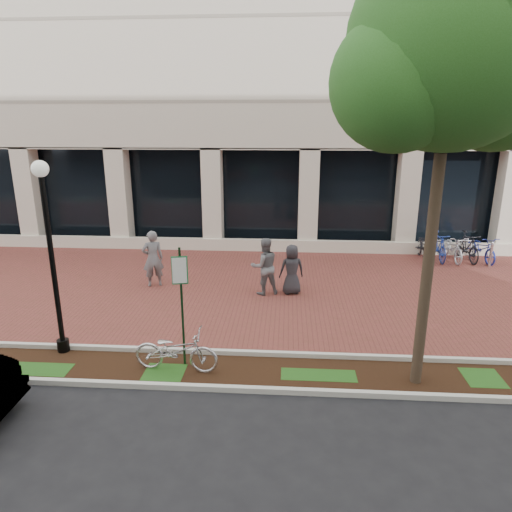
# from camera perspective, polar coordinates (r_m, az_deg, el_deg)

# --- Properties ---
(ground) EXTENTS (120.00, 120.00, 0.00)m
(ground) POSITION_cam_1_polar(r_m,az_deg,el_deg) (14.99, -0.65, -4.01)
(ground) COLOR black
(ground) RESTS_ON ground
(brick_plaza) EXTENTS (40.00, 9.00, 0.01)m
(brick_plaza) POSITION_cam_1_polar(r_m,az_deg,el_deg) (14.99, -0.65, -3.99)
(brick_plaza) COLOR brown
(brick_plaza) RESTS_ON ground
(planting_strip) EXTENTS (40.00, 1.50, 0.01)m
(planting_strip) POSITION_cam_1_polar(r_m,az_deg,el_deg) (10.25, -3.09, -14.22)
(planting_strip) COLOR black
(planting_strip) RESTS_ON ground
(curb_plaza_side) EXTENTS (40.00, 0.12, 0.12)m
(curb_plaza_side) POSITION_cam_1_polar(r_m,az_deg,el_deg) (10.87, -2.61, -11.97)
(curb_plaza_side) COLOR beige
(curb_plaza_side) RESTS_ON ground
(curb_street_side) EXTENTS (40.00, 0.12, 0.12)m
(curb_street_side) POSITION_cam_1_polar(r_m,az_deg,el_deg) (9.59, -3.67, -16.21)
(curb_street_side) COLOR beige
(curb_street_side) RESTS_ON ground
(near_office_building) EXTENTS (40.00, 12.12, 16.00)m
(near_office_building) POSITION_cam_1_polar(r_m,az_deg,el_deg) (24.97, 1.46, 27.52)
(near_office_building) COLOR beige
(near_office_building) RESTS_ON ground
(parking_sign) EXTENTS (0.34, 0.07, 2.72)m
(parking_sign) POSITION_cam_1_polar(r_m,az_deg,el_deg) (9.90, -9.32, -4.63)
(parking_sign) COLOR #123219
(parking_sign) RESTS_ON ground
(lamppost) EXTENTS (0.36, 0.36, 4.46)m
(lamppost) POSITION_cam_1_polar(r_m,az_deg,el_deg) (11.10, -24.29, 0.78)
(lamppost) COLOR black
(lamppost) RESTS_ON ground
(street_tree) EXTENTS (4.36, 3.63, 8.32)m
(street_tree) POSITION_cam_1_polar(r_m,az_deg,el_deg) (9.17, 23.52, 21.67)
(street_tree) COLOR #443327
(street_tree) RESTS_ON ground
(locked_bicycle) EXTENTS (1.90, 0.78, 0.98)m
(locked_bicycle) POSITION_cam_1_polar(r_m,az_deg,el_deg) (10.20, -9.97, -11.54)
(locked_bicycle) COLOR silver
(locked_bicycle) RESTS_ON ground
(pedestrian_left) EXTENTS (0.81, 0.68, 1.88)m
(pedestrian_left) POSITION_cam_1_polar(r_m,az_deg,el_deg) (15.27, -12.76, -0.33)
(pedestrian_left) COLOR slate
(pedestrian_left) RESTS_ON ground
(pedestrian_mid) EXTENTS (1.06, 0.94, 1.81)m
(pedestrian_mid) POSITION_cam_1_polar(r_m,az_deg,el_deg) (14.21, 1.07, -1.30)
(pedestrian_mid) COLOR slate
(pedestrian_mid) RESTS_ON ground
(pedestrian_right) EXTENTS (0.88, 0.68, 1.59)m
(pedestrian_right) POSITION_cam_1_polar(r_m,az_deg,el_deg) (14.31, 4.49, -1.70)
(pedestrian_right) COLOR #26252A
(pedestrian_right) RESTS_ON ground
(bollard) EXTENTS (0.12, 0.12, 0.99)m
(bollard) POSITION_cam_1_polar(r_m,az_deg,el_deg) (19.11, 27.31, 0.21)
(bollard) COLOR silver
(bollard) RESTS_ON ground
(bike_rack_cluster) EXTENTS (3.08, 2.04, 1.14)m
(bike_rack_cluster) POSITION_cam_1_polar(r_m,az_deg,el_deg) (19.38, 23.36, 1.01)
(bike_rack_cluster) COLOR black
(bike_rack_cluster) RESTS_ON ground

